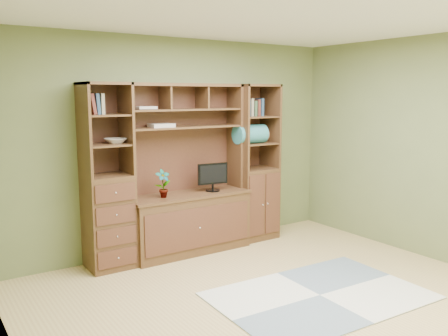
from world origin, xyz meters
TOP-DOWN VIEW (x-y plane):
  - room at (0.00, 0.00)m, footprint 4.60×4.10m
  - center_hutch at (-0.01, 1.73)m, footprint 1.54×0.53m
  - left_tower at (-1.01, 1.77)m, footprint 0.50×0.45m
  - right_tower at (1.02, 1.77)m, footprint 0.55×0.45m
  - rug at (0.38, -0.11)m, footprint 2.05×1.41m
  - monitor at (0.31, 1.70)m, footprint 0.41×0.22m
  - orchid at (-0.37, 1.70)m, footprint 0.18×0.12m
  - magazines at (-0.32, 1.82)m, footprint 0.27×0.20m
  - bowl at (-0.90, 1.77)m, footprint 0.23×0.23m
  - blanket_teal at (0.91, 1.73)m, footprint 0.42×0.25m
  - blanket_red at (1.11, 1.85)m, footprint 0.34×0.19m

SIDE VIEW (x-z plane):
  - rug at x=0.38m, z-range 0.00..0.01m
  - orchid at x=-0.37m, z-range 0.73..1.06m
  - monitor at x=0.31m, z-range 0.73..1.21m
  - center_hutch at x=-0.01m, z-range 0.00..2.05m
  - left_tower at x=-1.01m, z-range 0.00..2.05m
  - right_tower at x=1.02m, z-range 0.00..2.05m
  - room at x=0.00m, z-range -0.02..2.62m
  - blanket_red at x=1.11m, z-range 1.29..1.48m
  - blanket_teal at x=0.91m, z-range 1.29..1.54m
  - bowl at x=-0.90m, z-range 1.39..1.45m
  - magazines at x=-0.32m, z-range 1.54..1.58m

